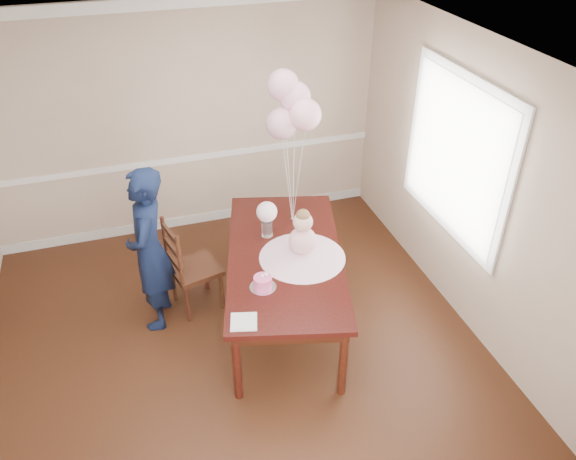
{
  "coord_description": "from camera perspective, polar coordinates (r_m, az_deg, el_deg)",
  "views": [
    {
      "loc": [
        -0.67,
        -3.5,
        3.88
      ],
      "look_at": [
        0.6,
        0.5,
        1.05
      ],
      "focal_mm": 35.0,
      "sensor_mm": 36.0,
      "label": 1
    }
  ],
  "objects": [
    {
      "name": "baseboard_trim",
      "position": [
        7.14,
        -9.41,
        1.13
      ],
      "size": [
        4.5,
        0.02,
        0.12
      ],
      "primitive_type": "cube",
      "color": "silver",
      "rests_on": "floor"
    },
    {
      "name": "wall_back",
      "position": [
        6.55,
        -10.47,
        10.7
      ],
      "size": [
        4.5,
        0.02,
        2.7
      ],
      "primitive_type": "cube",
      "color": "tan",
      "rests_on": "floor"
    },
    {
      "name": "woman",
      "position": [
        5.33,
        -13.89,
        -2.03
      ],
      "size": [
        0.53,
        0.68,
        1.67
      ],
      "primitive_type": "imported",
      "rotation": [
        0.0,
        0.0,
        -1.8
      ],
      "color": "#0E1732",
      "rests_on": "floor"
    },
    {
      "name": "chair_slat_low",
      "position": [
        5.49,
        -11.51,
        -3.14
      ],
      "size": [
        0.13,
        0.4,
        0.05
      ],
      "primitive_type": "cube",
      "rotation": [
        0.0,
        0.0,
        0.25
      ],
      "color": "#3C1C10",
      "rests_on": "dining_chair_seat"
    },
    {
      "name": "birthday_cake",
      "position": [
        4.79,
        -2.58,
        -5.31
      ],
      "size": [
        0.19,
        0.19,
        0.1
      ],
      "primitive_type": "cylinder",
      "rotation": [
        0.0,
        0.0,
        -0.26
      ],
      "color": "#F04C91",
      "rests_on": "cake_platter"
    },
    {
      "name": "baby_hair",
      "position": [
        4.91,
        1.53,
        1.44
      ],
      "size": [
        0.13,
        0.13,
        0.13
      ],
      "primitive_type": "sphere",
      "color": "brown",
      "rests_on": "baby_head"
    },
    {
      "name": "table_apron",
      "position": [
        5.27,
        -0.31,
        -3.4
      ],
      "size": [
        1.42,
        2.16,
        0.1
      ],
      "primitive_type": "cube",
      "rotation": [
        0.0,
        0.0,
        -0.26
      ],
      "color": "black",
      "rests_on": "table_leg_fl"
    },
    {
      "name": "chair_back_post_l",
      "position": [
        5.28,
        -10.92,
        -3.11
      ],
      "size": [
        0.05,
        0.05,
        0.57
      ],
      "primitive_type": "cylinder",
      "rotation": [
        0.0,
        0.0,
        0.25
      ],
      "color": "#391A0F",
      "rests_on": "dining_chair_seat"
    },
    {
      "name": "napkin",
      "position": [
        4.52,
        -4.51,
        -9.28
      ],
      "size": [
        0.26,
        0.26,
        0.01
      ],
      "primitive_type": "cube",
      "rotation": [
        0.0,
        0.0,
        -0.26
      ],
      "color": "silver",
      "rests_on": "dining_table_top"
    },
    {
      "name": "balloon_ribbon_c",
      "position": [
        5.45,
        0.59,
        6.21
      ],
      "size": [
        0.05,
        0.09,
        1.09
      ],
      "primitive_type": "cylinder",
      "rotation": [
        -0.09,
        0.02,
        -0.26
      ],
      "color": "white",
      "rests_on": "balloon_weight"
    },
    {
      "name": "chair_slat_mid",
      "position": [
        5.4,
        -11.7,
        -1.77
      ],
      "size": [
        0.13,
        0.4,
        0.05
      ],
      "primitive_type": "cube",
      "rotation": [
        0.0,
        0.0,
        0.25
      ],
      "color": "#3D1E10",
      "rests_on": "dining_chair_seat"
    },
    {
      "name": "balloon_ribbon_b",
      "position": [
        5.4,
        1.08,
        5.35
      ],
      "size": [
        0.09,
        0.08,
        0.98
      ],
      "primitive_type": "cylinder",
      "rotation": [
        0.05,
        0.1,
        -0.26
      ],
      "color": "silver",
      "rests_on": "balloon_weight"
    },
    {
      "name": "table_leg_bl",
      "position": [
        6.23,
        -4.74,
        -0.43
      ],
      "size": [
        0.09,
        0.09,
        0.73
      ],
      "primitive_type": "cylinder",
      "rotation": [
        0.0,
        0.0,
        -0.26
      ],
      "color": "black",
      "rests_on": "floor"
    },
    {
      "name": "balloon_d",
      "position": [
        5.18,
        -0.48,
        14.49
      ],
      "size": [
        0.29,
        0.29,
        0.29
      ],
      "primitive_type": "sphere",
      "color": "#E5A2B5",
      "rests_on": "balloon_ribbon_d"
    },
    {
      "name": "rose_vase_near",
      "position": [
        5.41,
        -2.13,
        0.17
      ],
      "size": [
        0.13,
        0.13,
        0.17
      ],
      "primitive_type": "cylinder",
      "rotation": [
        0.0,
        0.0,
        -0.26
      ],
      "color": "silver",
      "rests_on": "dining_table_top"
    },
    {
      "name": "cake_platter",
      "position": [
        4.83,
        -2.56,
        -5.83
      ],
      "size": [
        0.28,
        0.28,
        0.01
      ],
      "primitive_type": "cylinder",
      "rotation": [
        0.0,
        0.0,
        -0.26
      ],
      "color": "silver",
      "rests_on": "dining_table_top"
    },
    {
      "name": "balloon_weight",
      "position": [
        5.68,
        0.48,
        1.09
      ],
      "size": [
        0.05,
        0.05,
        0.02
      ],
      "primitive_type": "cylinder",
      "rotation": [
        0.0,
        0.0,
        -0.26
      ],
      "color": "silver",
      "rests_on": "dining_table_top"
    },
    {
      "name": "balloon_a",
      "position": [
        5.18,
        -0.64,
        10.74
      ],
      "size": [
        0.29,
        0.29,
        0.29
      ],
      "primitive_type": "sphere",
      "color": "#DE9DAF",
      "rests_on": "balloon_ribbon_a"
    },
    {
      "name": "table_leg_br",
      "position": [
        6.26,
        3.33,
        -0.2
      ],
      "size": [
        0.09,
        0.09,
        0.73
      ],
      "primitive_type": "cylinder",
      "rotation": [
        0.0,
        0.0,
        -0.26
      ],
      "color": "black",
      "rests_on": "floor"
    },
    {
      "name": "cake_flower_a",
      "position": [
        4.75,
        -2.6,
        -4.68
      ],
      "size": [
        0.03,
        0.03,
        0.03
      ],
      "primitive_type": "sphere",
      "color": "white",
      "rests_on": "birthday_cake"
    },
    {
      "name": "window_blinds",
      "position": [
        5.45,
        16.54,
        7.24
      ],
      "size": [
        0.01,
        1.5,
        1.4
      ],
      "primitive_type": "cube",
      "color": "silver",
      "rests_on": "wall_right"
    },
    {
      "name": "table_leg_fr",
      "position": [
        4.8,
        5.63,
        -13.22
      ],
      "size": [
        0.09,
        0.09,
        0.73
      ],
      "primitive_type": "cylinder",
      "rotation": [
        0.0,
        0.0,
        -0.26
      ],
      "color": "black",
      "rests_on": "floor"
    },
    {
      "name": "chair_leg_bl",
      "position": [
        5.88,
        -11.55,
        -5.34
      ],
      "size": [
        0.05,
        0.05,
        0.43
      ],
      "primitive_type": "cylinder",
      "rotation": [
        0.0,
        0.0,
        0.25
      ],
      "color": "#3B1C10",
      "rests_on": "floor"
    },
    {
      "name": "baby_skirt",
      "position": [
        5.14,
        1.46,
        -2.3
      ],
      "size": [
        0.97,
        0.97,
        0.1
      ],
      "primitive_type": "cone",
      "rotation": [
        0.0,
        0.0,
        -0.26
      ],
      "color": "#F0B1C7",
      "rests_on": "dining_table_top"
    },
    {
      "name": "chair_leg_fr",
      "position": [
        5.71,
        -6.79,
        -6.17
      ],
      "size": [
        0.05,
        0.05,
        0.43
      ],
      "primitive_type": "cylinder",
      "rotation": [
        0.0,
        0.0,
        0.25
      ],
      "color": "#361C0E",
      "rests_on": "floor"
    },
    {
      "name": "chair_rail_trim",
      "position": [
        6.72,
        -10.07,
        7.15
      ],
      "size": [
        4.5,
        0.02,
        0.07
      ],
      "primitive_type": "cube",
      "color": "white",
      "rests_on": "wall_back"
    },
    {
      "name": "balloon_b",
      "position": [
        5.1,
        1.78,
        11.63
      ],
      "size": [
        0.29,
        0.29,
        0.29
      ],
      "primitive_type": "sphere",
      "color": "#FFB4C2",
      "rests_on": "balloon_ribbon_b"
    },
    {
      "name": "roses_near",
      "position": [
        5.31,
        -2.17,
        1.86
      ],
      "size": [
        0.2,
        0.2,
        0.2
      ],
      "primitive_type": "sphere",
      "color": "white",
      "rests_on": "rose_vase_near"
    },
    {
      "name": "chair_leg_fl",
      "position": [
        5.61,
        -10.15,
        -7.37
      ],
      "size": [
        0.05,
        0.05,
        0.43
      ],
      "primitive_type": "cylinder",
      "rotation": [
        0.0,
        0.0,
        0.25
      ],
      "color": "#34150E",
      "rests_on": "floor"
    },
    {
      "name": "window_frame",
      "position": [
        5.46,
        16.7,
        7.26
      ],
      "size": [
        0.02,
        1.66,
        1.56
      ],
      "primitive_type": "cube",
      "color": "white",
      "rests_on": "wall_right"
    },
    {
      "name": "baby_head",
      "position": [
        4.95,
        1.52,
        0.83
      ],
      "size": [
        0.18,
        0.18,
        0.18
      ],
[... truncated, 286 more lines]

